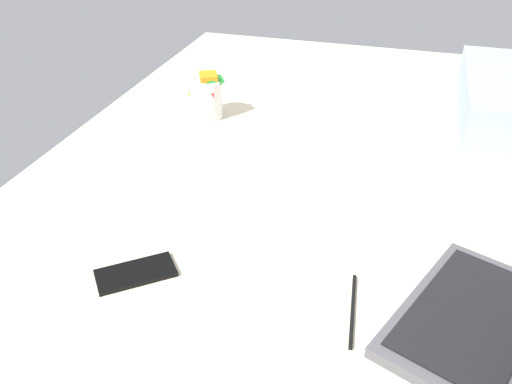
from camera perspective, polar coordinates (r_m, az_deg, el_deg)
The scene contains 5 objects.
bed_mattress at distance 144.09cm, azimuth 8.15°, elevation 1.16°, with size 180.00×140.00×18.00cm, color beige.
laptop at distance 92.66cm, azimuth 24.77°, elevation -12.00°, with size 39.32×33.95×23.00cm.
snack_cup at distance 155.18cm, azimuth -5.22°, elevation 9.89°, with size 9.12×10.43×13.34cm.
cell_phone at distance 100.67cm, azimuth -12.54°, elevation -8.33°, with size 6.80×14.00×0.80cm, color black.
charger_cable at distance 93.10cm, azimuth 10.13°, elevation -12.09°, with size 17.00×0.60×0.60cm, color black.
Camera 1 is at (122.94, 15.17, 82.60)cm, focal length 38.01 mm.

